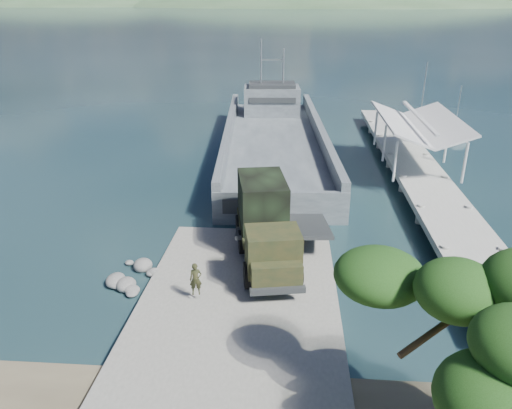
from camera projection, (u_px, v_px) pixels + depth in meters
name	position (u px, v px, depth m)	size (l,w,h in m)	color
ground	(241.00, 298.00, 26.14)	(1400.00, 1400.00, 0.00)	#163135
boat_ramp	(239.00, 305.00, 25.13)	(10.00, 18.00, 0.50)	gray
shoreline_rocks	(128.00, 288.00, 27.01)	(3.20, 5.60, 0.90)	#595856
distant_headlands	(339.00, 6.00, 536.13)	(1000.00, 240.00, 48.00)	#365233
pier	(417.00, 162.00, 41.85)	(6.40, 44.00, 6.10)	#999890
landing_craft	(274.00, 148.00, 48.04)	(11.39, 37.10, 10.88)	#444A50
military_truck	(266.00, 223.00, 28.44)	(4.34, 9.46, 4.23)	black
soldier	(196.00, 286.00, 24.72)	(0.61, 0.40, 1.68)	black
sailboat_near	(454.00, 134.00, 54.85)	(1.65, 4.76, 5.71)	silver
sailboat_far	(420.00, 119.00, 60.85)	(3.19, 6.27, 7.34)	silver
overhang_tree	(506.00, 333.00, 14.02)	(8.18, 7.54, 7.43)	black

